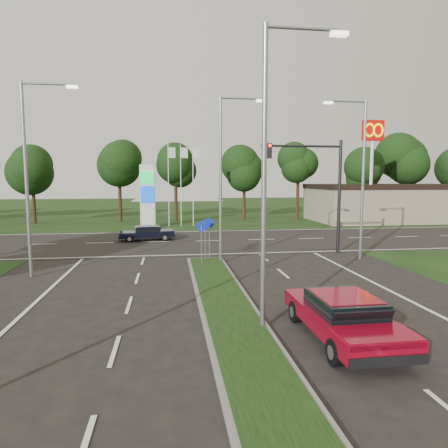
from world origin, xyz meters
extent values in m
cube|color=black|center=(0.00, 55.00, 0.00)|extent=(160.00, 50.00, 0.02)
cube|color=black|center=(0.00, 24.00, 0.00)|extent=(160.00, 12.00, 0.02)
cube|color=slate|center=(0.00, 4.00, 0.06)|extent=(2.00, 26.00, 0.12)
cube|color=gray|center=(22.00, 36.00, 2.00)|extent=(16.00, 9.00, 4.00)
cylinder|color=gray|center=(0.80, 6.00, 4.50)|extent=(0.16, 0.16, 9.00)
cylinder|color=gray|center=(1.90, 6.00, 8.90)|extent=(2.20, 0.10, 0.10)
cube|color=#FFF2CC|center=(3.00, 6.00, 8.80)|extent=(0.50, 0.22, 0.12)
cylinder|color=gray|center=(0.80, 16.00, 4.50)|extent=(0.16, 0.16, 9.00)
cylinder|color=gray|center=(1.90, 16.00, 8.90)|extent=(2.20, 0.10, 0.10)
cube|color=#FFF2CC|center=(3.00, 16.00, 8.80)|extent=(0.50, 0.22, 0.12)
cylinder|color=gray|center=(-8.50, 14.00, 4.50)|extent=(0.16, 0.16, 9.00)
cylinder|color=gray|center=(-7.40, 14.00, 8.90)|extent=(2.20, 0.10, 0.10)
cube|color=#FFF2CC|center=(-6.30, 14.00, 8.80)|extent=(0.50, 0.22, 0.12)
cylinder|color=gray|center=(9.00, 16.00, 4.50)|extent=(0.16, 0.16, 9.00)
cylinder|color=gray|center=(7.90, 16.00, 8.90)|extent=(2.20, 0.10, 0.10)
cube|color=#FFF2CC|center=(6.80, 16.00, 8.80)|extent=(0.50, 0.22, 0.12)
cylinder|color=black|center=(8.50, 18.00, 3.50)|extent=(0.20, 0.20, 7.00)
cylinder|color=black|center=(6.00, 18.00, 6.60)|extent=(5.00, 0.14, 0.14)
cube|color=black|center=(4.00, 18.00, 6.30)|extent=(0.28, 0.28, 0.90)
sphere|color=#FF190C|center=(4.00, 17.82, 6.60)|extent=(0.20, 0.20, 0.20)
cylinder|color=gray|center=(-0.30, 15.50, 1.10)|extent=(0.06, 0.06, 2.20)
cylinder|color=#0C26A5|center=(-0.30, 15.50, 2.10)|extent=(0.56, 0.04, 0.56)
cylinder|color=gray|center=(0.00, 16.50, 1.10)|extent=(0.06, 0.06, 2.20)
cylinder|color=#0C26A5|center=(0.00, 16.50, 2.10)|extent=(0.56, 0.04, 0.56)
cylinder|color=gray|center=(0.30, 17.20, 1.10)|extent=(0.06, 0.06, 2.20)
cylinder|color=#0C26A5|center=(0.30, 17.20, 2.10)|extent=(0.56, 0.04, 0.56)
cube|color=silver|center=(-4.00, 33.00, 3.00)|extent=(1.40, 0.30, 6.00)
cube|color=#0CA53F|center=(-4.00, 32.82, 4.80)|extent=(1.30, 0.08, 1.20)
cube|color=#0C3FBF|center=(-4.00, 32.82, 3.20)|extent=(1.30, 0.08, 1.60)
cylinder|color=silver|center=(-2.00, 34.00, 4.00)|extent=(0.08, 0.08, 8.00)
cube|color=#B2D8B2|center=(-1.65, 34.00, 7.20)|extent=(0.70, 0.02, 1.00)
cylinder|color=silver|center=(-0.80, 34.00, 4.00)|extent=(0.08, 0.08, 8.00)
cube|color=#B2D8B2|center=(-0.45, 34.00, 7.20)|extent=(0.70, 0.02, 1.00)
cylinder|color=silver|center=(0.40, 34.00, 4.00)|extent=(0.08, 0.08, 8.00)
cube|color=#B2D8B2|center=(0.75, 34.00, 7.20)|extent=(0.70, 0.02, 1.00)
cylinder|color=silver|center=(18.00, 32.00, 5.00)|extent=(0.30, 0.30, 10.00)
cube|color=#BF0C07|center=(18.00, 32.00, 9.40)|extent=(2.20, 0.35, 2.00)
torus|color=#FFC600|center=(17.55, 31.78, 9.40)|extent=(1.06, 0.16, 1.06)
torus|color=#FFC600|center=(18.45, 31.78, 9.40)|extent=(1.06, 0.16, 1.06)
cylinder|color=black|center=(0.00, 40.00, 2.20)|extent=(0.36, 0.36, 4.40)
sphere|color=black|center=(0.00, 40.00, 6.50)|extent=(6.00, 6.00, 6.00)
sphere|color=black|center=(0.30, 39.80, 7.50)|extent=(4.80, 4.80, 4.80)
cube|color=maroon|center=(2.91, 4.94, 0.60)|extent=(2.00, 4.83, 0.49)
cube|color=black|center=(2.91, 4.85, 1.07)|extent=(1.69, 2.13, 0.46)
cube|color=maroon|center=(2.91, 4.85, 1.30)|extent=(1.59, 1.74, 0.04)
cylinder|color=black|center=(1.99, 6.48, 0.34)|extent=(0.22, 0.68, 0.68)
cylinder|color=black|center=(3.80, 6.49, 0.34)|extent=(0.22, 0.68, 0.68)
cylinder|color=black|center=(2.01, 3.40, 0.34)|extent=(0.22, 0.68, 0.68)
cylinder|color=black|center=(3.82, 3.41, 0.34)|extent=(0.22, 0.68, 0.68)
cube|color=black|center=(-3.71, 24.84, 0.51)|extent=(4.23, 2.17, 0.41)
cube|color=black|center=(-3.63, 24.85, 0.90)|extent=(1.95, 1.63, 0.39)
cube|color=black|center=(-3.63, 24.85, 1.09)|extent=(1.62, 1.50, 0.04)
cylinder|color=black|center=(-4.90, 23.93, 0.29)|extent=(0.59, 0.26, 0.57)
cylinder|color=black|center=(-5.09, 25.41, 0.29)|extent=(0.59, 0.26, 0.57)
cylinder|color=black|center=(-2.33, 24.27, 0.29)|extent=(0.59, 0.26, 0.57)
cylinder|color=black|center=(-2.52, 25.75, 0.29)|extent=(0.59, 0.26, 0.57)
camera|label=1|loc=(-2.00, -5.57, 4.58)|focal=32.00mm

